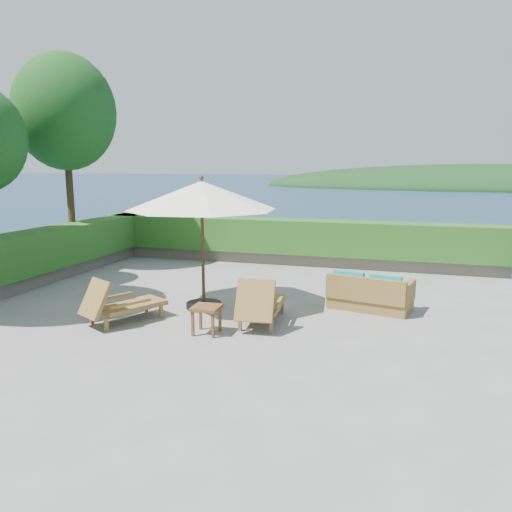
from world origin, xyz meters
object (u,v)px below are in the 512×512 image
(wicker_loveseat, at_px, (370,295))
(lounge_right, at_px, (261,304))
(lounge_left, at_px, (120,303))
(side_table, at_px, (206,311))
(patio_umbrella, at_px, (202,197))

(wicker_loveseat, bearing_deg, lounge_right, -127.70)
(lounge_right, bearing_deg, lounge_left, -169.78)
(lounge_right, xyz_separation_m, wicker_loveseat, (1.89, 1.58, -0.09))
(lounge_left, relative_size, lounge_right, 0.99)
(lounge_left, height_order, side_table, lounge_left)
(lounge_left, bearing_deg, side_table, 25.22)
(lounge_left, xyz_separation_m, wicker_loveseat, (4.47, 2.29, -0.06))
(lounge_right, bearing_deg, side_table, -138.81)
(lounge_left, distance_m, wicker_loveseat, 5.02)
(patio_umbrella, distance_m, lounge_right, 2.51)
(lounge_right, height_order, wicker_loveseat, lounge_right)
(lounge_right, bearing_deg, wicker_loveseat, 34.94)
(patio_umbrella, distance_m, side_table, 2.52)
(lounge_left, bearing_deg, patio_umbrella, 79.24)
(lounge_left, relative_size, wicker_loveseat, 0.94)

